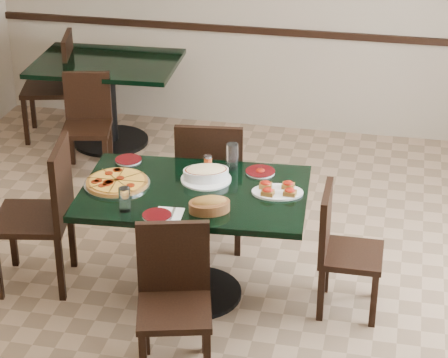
% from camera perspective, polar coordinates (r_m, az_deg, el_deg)
% --- Properties ---
extents(floor, '(5.50, 5.50, 0.00)m').
position_cam_1_polar(floor, '(5.65, -1.50, -7.26)').
color(floor, '#8C6E51').
rests_on(floor, ground).
extents(room_shell, '(5.50, 5.50, 5.50)m').
position_cam_1_polar(room_shell, '(6.59, 10.75, 8.64)').
color(room_shell, silver).
rests_on(room_shell, floor).
extents(main_table, '(1.41, 0.96, 0.75)m').
position_cam_1_polar(main_table, '(5.32, -1.93, -2.46)').
color(main_table, black).
rests_on(main_table, floor).
extents(back_table, '(1.24, 0.93, 0.75)m').
position_cam_1_polar(back_table, '(7.56, -7.60, 6.02)').
color(back_table, black).
rests_on(back_table, floor).
extents(chair_far, '(0.49, 0.49, 0.95)m').
position_cam_1_polar(chair_far, '(5.87, -0.86, 0.11)').
color(chair_far, black).
rests_on(chair_far, floor).
extents(chair_near, '(0.49, 0.49, 0.85)m').
position_cam_1_polar(chair_near, '(4.79, -3.28, -7.39)').
color(chair_near, black).
rests_on(chair_near, floor).
extents(chair_right, '(0.38, 0.38, 0.80)m').
position_cam_1_polar(chair_right, '(5.31, 7.58, -4.30)').
color(chair_right, black).
rests_on(chair_right, floor).
extents(chair_left, '(0.53, 0.53, 0.98)m').
position_cam_1_polar(chair_left, '(5.57, -11.59, -1.83)').
color(chair_left, black).
rests_on(chair_left, floor).
extents(back_chair_near, '(0.45, 0.45, 0.81)m').
position_cam_1_polar(back_chair_near, '(7.12, -8.92, 3.94)').
color(back_chair_near, black).
rests_on(back_chair_near, floor).
extents(back_chair_left, '(0.53, 0.53, 0.93)m').
position_cam_1_polar(back_chair_left, '(7.77, -10.83, 6.34)').
color(back_chair_left, black).
rests_on(back_chair_left, floor).
extents(pepperoni_pizza, '(0.40, 0.40, 0.04)m').
position_cam_1_polar(pepperoni_pizza, '(5.32, -7.01, -0.20)').
color(pepperoni_pizza, silver).
rests_on(pepperoni_pizza, main_table).
extents(lasagna_casserole, '(0.32, 0.31, 0.09)m').
position_cam_1_polar(lasagna_casserole, '(5.33, -1.19, 0.37)').
color(lasagna_casserole, white).
rests_on(lasagna_casserole, main_table).
extents(bread_basket, '(0.28, 0.24, 0.10)m').
position_cam_1_polar(bread_basket, '(4.98, -0.96, -1.69)').
color(bread_basket, brown).
rests_on(bread_basket, main_table).
extents(bruschetta_platter, '(0.34, 0.26, 0.05)m').
position_cam_1_polar(bruschetta_platter, '(5.19, 3.52, -0.71)').
color(bruschetta_platter, white).
rests_on(bruschetta_platter, main_table).
extents(side_plate_near, '(0.17, 0.17, 0.02)m').
position_cam_1_polar(side_plate_near, '(4.95, -4.41, -2.39)').
color(side_plate_near, white).
rests_on(side_plate_near, main_table).
extents(side_plate_far_r, '(0.18, 0.18, 0.03)m').
position_cam_1_polar(side_plate_far_r, '(5.44, 2.39, 0.49)').
color(side_plate_far_r, white).
rests_on(side_plate_far_r, main_table).
extents(side_plate_far_l, '(0.17, 0.17, 0.02)m').
position_cam_1_polar(side_plate_far_l, '(5.62, -6.26, 1.24)').
color(side_plate_far_l, white).
rests_on(side_plate_far_l, main_table).
extents(napkin_setting, '(0.17, 0.17, 0.01)m').
position_cam_1_polar(napkin_setting, '(4.97, -3.59, -2.29)').
color(napkin_setting, white).
rests_on(napkin_setting, main_table).
extents(water_glass_a, '(0.08, 0.08, 0.16)m').
position_cam_1_polar(water_glass_a, '(5.47, 0.53, 1.51)').
color(water_glass_a, white).
rests_on(water_glass_a, main_table).
extents(water_glass_b, '(0.07, 0.07, 0.14)m').
position_cam_1_polar(water_glass_b, '(5.00, -6.51, -1.34)').
color(water_glass_b, white).
rests_on(water_glass_b, main_table).
extents(pepper_shaker, '(0.05, 0.05, 0.09)m').
position_cam_1_polar(pepper_shaker, '(5.47, -1.05, 1.12)').
color(pepper_shaker, '#CF4B16').
rests_on(pepper_shaker, main_table).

